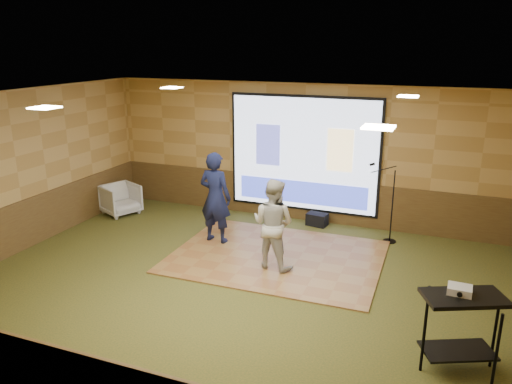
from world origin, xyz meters
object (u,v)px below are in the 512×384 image
at_px(player_left, 215,197).
at_px(av_table, 462,318).
at_px(mic_stand, 388,218).
at_px(dance_floor, 277,256).
at_px(projector_screen, 303,155).
at_px(player_right, 273,224).
at_px(projector, 460,290).
at_px(banquet_chair, 121,199).
at_px(duffel_bag, 317,219).

distance_m(player_left, av_table, 5.15).
xyz_separation_m(player_left, mic_stand, (3.15, 1.27, -0.43)).
height_order(dance_floor, mic_stand, mic_stand).
height_order(dance_floor, player_left, player_left).
distance_m(projector_screen, player_right, 2.66).
xyz_separation_m(projector, mic_stand, (-1.25, 3.80, -0.54)).
height_order(banquet_chair, duffel_bag, banquet_chair).
bearing_deg(player_right, projector_screen, -74.37).
bearing_deg(duffel_bag, projector, -56.34).
height_order(projector_screen, projector, projector_screen).
height_order(player_left, projector, player_left).
relative_size(projector, banquet_chair, 0.35).
bearing_deg(dance_floor, player_left, 169.18).
bearing_deg(player_left, banquet_chair, -10.48).
distance_m(player_right, duffel_bag, 2.46).
distance_m(projector_screen, mic_stand, 2.25).
height_order(av_table, duffel_bag, av_table).
bearing_deg(projector, av_table, -28.54).
distance_m(projector, banquet_chair, 7.93).
distance_m(av_table, projector, 0.34).
bearing_deg(projector, player_right, 150.96).
height_order(mic_stand, banquet_chair, mic_stand).
distance_m(mic_stand, duffel_bag, 1.61).
xyz_separation_m(dance_floor, player_right, (0.08, -0.45, 0.81)).
distance_m(av_table, mic_stand, 4.06).
distance_m(projector_screen, banquet_chair, 4.31).
distance_m(dance_floor, banquet_chair, 4.28).
bearing_deg(banquet_chair, dance_floor, -78.51).
relative_size(player_left, projector, 6.64).
height_order(player_left, player_right, player_left).
relative_size(projector_screen, player_right, 2.08).
bearing_deg(av_table, mic_stand, 108.90).
xyz_separation_m(player_right, projector, (2.96, -1.82, 0.21)).
distance_m(projector_screen, dance_floor, 2.58).
height_order(player_right, banquet_chair, player_right).
height_order(av_table, projector, projector).
relative_size(mic_stand, duffel_bag, 3.70).
distance_m(dance_floor, duffel_bag, 1.93).
distance_m(av_table, duffel_bag, 5.11).
xyz_separation_m(player_left, player_right, (1.44, -0.71, -0.10)).
distance_m(player_left, mic_stand, 3.42).
bearing_deg(projector_screen, mic_stand, -16.95).
distance_m(projector_screen, av_table, 5.55).
distance_m(projector_screen, projector, 5.45).
relative_size(dance_floor, duffel_bag, 8.80).
bearing_deg(av_table, banquet_chair, 155.55).
height_order(dance_floor, banquet_chair, banquet_chair).
bearing_deg(mic_stand, projector_screen, -176.88).
xyz_separation_m(player_right, av_table, (3.02, -1.86, -0.13)).
xyz_separation_m(player_left, projector, (4.40, -2.53, 0.10)).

